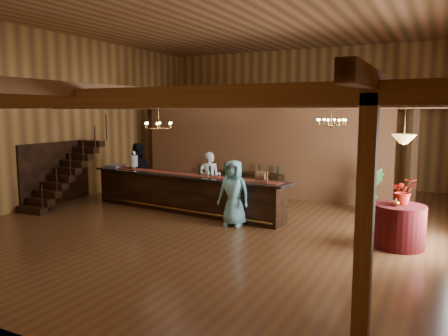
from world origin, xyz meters
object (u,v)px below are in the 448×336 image
at_px(staff_second, 137,172).
at_px(chandelier_left, 158,125).
at_px(beverage_dispenser, 134,160).
at_px(pendant_lamp, 404,139).
at_px(tasting_bar, 184,193).
at_px(backbar_shelf, 242,184).
at_px(floor_plant, 370,191).
at_px(guest, 234,193).
at_px(bartender, 209,180).
at_px(chandelier_right, 331,122).
at_px(raffle_drum, 262,176).
at_px(round_table, 399,226).

bearing_deg(staff_second, chandelier_left, 106.55).
bearing_deg(chandelier_left, beverage_dispenser, 147.51).
bearing_deg(pendant_lamp, tasting_bar, 172.20).
height_order(tasting_bar, backbar_shelf, tasting_bar).
xyz_separation_m(backbar_shelf, staff_second, (-2.79, -2.31, 0.53)).
relative_size(staff_second, floor_plant, 1.39).
bearing_deg(guest, bartender, 132.76).
bearing_deg(floor_plant, chandelier_left, -151.31).
distance_m(chandelier_right, bartender, 4.04).
relative_size(raffle_drum, floor_plant, 0.24).
xyz_separation_m(tasting_bar, floor_plant, (5.03, 2.05, 0.13)).
height_order(raffle_drum, chandelier_right, chandelier_right).
xyz_separation_m(round_table, chandelier_left, (-6.36, -0.03, 2.13)).
xyz_separation_m(tasting_bar, raffle_drum, (2.62, -0.35, 0.73)).
distance_m(bartender, floor_plant, 4.76).
xyz_separation_m(round_table, chandelier_right, (-2.05, 2.12, 2.22)).
height_order(backbar_shelf, bartender, bartender).
xyz_separation_m(backbar_shelf, round_table, (5.53, -3.80, 0.04)).
relative_size(tasting_bar, round_table, 6.20).
xyz_separation_m(tasting_bar, chandelier_left, (-0.28, -0.86, 2.03)).
height_order(tasting_bar, staff_second, staff_second).
bearing_deg(floor_plant, pendant_lamp, -70.01).
xyz_separation_m(tasting_bar, guest, (2.02, -0.80, 0.30)).
xyz_separation_m(pendant_lamp, bartender, (-5.62, 1.57, -1.52)).
relative_size(chandelier_right, bartender, 0.45).
xyz_separation_m(chandelier_left, floor_plant, (5.31, 2.91, -1.91)).
bearing_deg(chandelier_left, pendant_lamp, 0.23).
distance_m(raffle_drum, pendant_lamp, 3.66).
relative_size(round_table, staff_second, 0.57).
relative_size(round_table, chandelier_left, 1.38).
bearing_deg(bartender, backbar_shelf, -114.92).
bearing_deg(floor_plant, staff_second, -169.18).
distance_m(round_table, pendant_lamp, 1.93).
bearing_deg(chandelier_left, backbar_shelf, 77.76).
xyz_separation_m(backbar_shelf, floor_plant, (4.48, -0.92, 0.26)).
xyz_separation_m(backbar_shelf, pendant_lamp, (5.53, -3.80, 1.97)).
height_order(round_table, staff_second, staff_second).
relative_size(staff_second, guest, 1.11).
relative_size(tasting_bar, staff_second, 3.52).
bearing_deg(tasting_bar, chandelier_left, -101.35).
height_order(chandelier_left, guest, chandelier_left).
distance_m(tasting_bar, chandelier_right, 4.73).
bearing_deg(pendant_lamp, bartender, 164.41).
height_order(chandelier_right, bartender, chandelier_right).
bearing_deg(floor_plant, bartender, -163.97).
relative_size(chandelier_left, guest, 0.46).
height_order(raffle_drum, staff_second, staff_second).
distance_m(pendant_lamp, floor_plant, 3.51).
bearing_deg(raffle_drum, bartender, 153.25).
bearing_deg(raffle_drum, pendant_lamp, -7.89).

